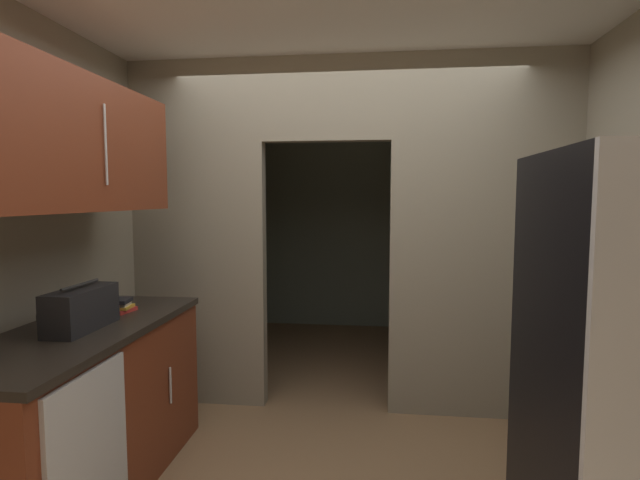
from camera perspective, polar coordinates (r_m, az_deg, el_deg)
The scene contains 8 objects.
kitchen_overhead_slab at distance 2.88m, azimuth 1.81°, elevation 26.42°, with size 3.68×6.56×0.06m, color silver.
kitchen_partition at distance 3.58m, azimuth 3.67°, elevation 1.72°, with size 3.28×0.12×2.62m.
adjoining_room_shell at distance 5.29m, azimuth 4.25°, elevation 1.84°, with size 3.28×2.49×2.62m.
lower_cabinet_run at distance 3.00m, azimuth -26.15°, elevation -17.85°, with size 0.66×1.62×0.92m.
dishwasher at distance 2.51m, azimuth -25.54°, elevation -23.33°, with size 0.02×0.56×0.86m.
upper_cabinet_counterside at distance 2.79m, azimuth -27.28°, elevation 9.94°, with size 0.36×1.46×0.67m.
boombox at distance 2.79m, azimuth -26.46°, elevation -7.31°, with size 0.18×0.43×0.24m.
book_stack at distance 3.12m, azimuth -22.54°, elevation -7.17°, with size 0.15×0.17×0.08m.
Camera 1 is at (0.24, -2.28, 1.60)m, focal length 27.05 mm.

